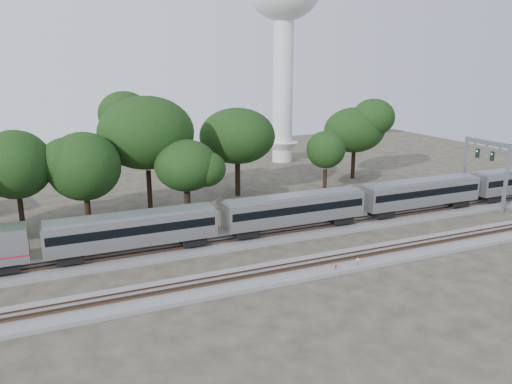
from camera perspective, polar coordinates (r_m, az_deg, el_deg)
ground at (r=52.97m, az=1.37°, el=-7.70°), size 160.00×160.00×0.00m
track_far at (r=58.02m, az=-1.13°, el=-5.45°), size 160.00×5.00×0.73m
track_near at (r=49.58m, az=3.34°, el=-9.08°), size 160.00×5.00×0.73m
train at (r=70.44m, az=18.42°, el=0.01°), size 130.18×3.17×4.68m
switch_stand_red at (r=50.12m, az=9.09°, el=-8.53°), size 0.28×0.05×0.88m
switch_stand_white at (r=51.45m, az=11.54°, el=-7.84°), size 0.36×0.07×1.13m
switch_lever at (r=50.91m, az=10.10°, el=-8.71°), size 0.57×0.43×0.30m
water_tower at (r=103.12m, az=3.21°, el=19.85°), size 14.39×14.39×39.85m
signal_gantry at (r=77.41m, az=24.78°, el=3.48°), size 0.66×7.84×9.53m
tree_1 at (r=64.07m, az=-25.80°, el=2.83°), size 8.79×8.79×12.39m
tree_2 at (r=63.59m, az=-19.06°, el=2.76°), size 8.07×8.07×11.38m
tree_3 at (r=67.83m, az=-12.43°, el=6.61°), size 11.24×11.24×15.85m
tree_4 at (r=64.43m, az=-7.99°, el=3.01°), size 7.44×7.44×10.49m
tree_5 at (r=75.85m, az=-2.16°, el=6.42°), size 9.46×9.46×13.34m
tree_6 at (r=78.29m, az=7.99°, el=4.81°), size 7.08×7.08×9.98m
tree_7 at (r=89.42m, az=11.22°, el=6.96°), size 8.75×8.75×12.34m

